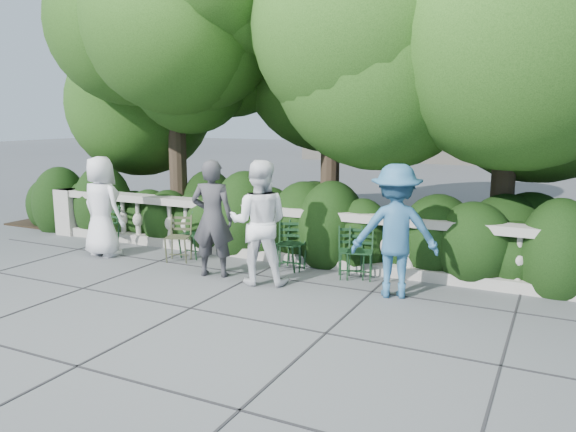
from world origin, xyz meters
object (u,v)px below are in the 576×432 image
at_px(chair_weathered, 177,263).
at_px(person_older_blue, 395,231).
at_px(person_businessman, 102,207).
at_px(person_woman_grey, 213,218).
at_px(chair_b, 100,246).
at_px(chair_f, 352,280).
at_px(chair_a, 189,259).
at_px(chair_c, 359,281).
at_px(chair_e, 289,272).
at_px(chair_d, 286,271).
at_px(person_casual_man, 259,223).

relative_size(chair_weathered, person_older_blue, 0.44).
xyz_separation_m(person_businessman, person_woman_grey, (2.59, -0.20, 0.02)).
relative_size(chair_b, chair_f, 1.00).
relative_size(chair_a, chair_b, 1.00).
distance_m(chair_c, chair_e, 1.23).
relative_size(chair_e, chair_weathered, 1.00).
bearing_deg(chair_e, chair_weathered, 168.96).
height_order(chair_d, chair_e, same).
bearing_deg(person_businessman, person_casual_man, -176.71).
bearing_deg(person_woman_grey, chair_b, -28.79).
bearing_deg(person_older_blue, chair_b, -23.68).
xyz_separation_m(chair_d, chair_e, (0.06, -0.02, 0.00)).
bearing_deg(person_woman_grey, chair_weathered, -35.12).
height_order(chair_weathered, person_casual_man, person_casual_man).
distance_m(chair_c, chair_weathered, 3.30).
relative_size(chair_c, chair_e, 1.00).
xyz_separation_m(chair_d, person_woman_grey, (-0.95, -0.75, 0.96)).
relative_size(person_casual_man, person_older_blue, 1.00).
distance_m(person_businessman, person_older_blue, 5.52).
xyz_separation_m(chair_c, chair_weathered, (-3.28, -0.39, 0.00)).
relative_size(chair_a, person_older_blue, 0.44).
bearing_deg(person_businessman, chair_b, -32.88).
distance_m(person_casual_man, person_older_blue, 2.09).
relative_size(chair_c, person_businessman, 0.45).
bearing_deg(person_casual_man, person_woman_grey, -20.20).
bearing_deg(chair_weathered, person_woman_grey, -38.02).
distance_m(person_woman_grey, person_casual_man, 0.87).
bearing_deg(chair_e, chair_f, -20.84).
bearing_deg(chair_a, person_casual_man, -16.28).
bearing_deg(chair_c, person_businessman, 171.88).
height_order(chair_c, person_businessman, person_businessman).
distance_m(chair_b, chair_e, 4.22).
height_order(chair_f, person_older_blue, person_older_blue).
bearing_deg(chair_c, chair_d, 165.29).
xyz_separation_m(chair_a, chair_f, (3.14, 0.06, 0.00)).
bearing_deg(person_businessman, chair_weathered, -167.45).
xyz_separation_m(chair_e, chair_weathered, (-2.05, -0.38, 0.00)).
height_order(chair_d, person_older_blue, person_older_blue).
bearing_deg(chair_f, chair_d, 154.95).
bearing_deg(person_woman_grey, person_older_blue, 169.65).
distance_m(chair_b, person_woman_grey, 3.42).
relative_size(chair_weathered, person_casual_man, 0.43).
xyz_separation_m(chair_a, chair_d, (1.96, 0.06, 0.00)).
bearing_deg(chair_weathered, chair_b, 151.46).
xyz_separation_m(chair_a, chair_e, (2.02, 0.05, 0.00)).
distance_m(chair_d, chair_weathered, 2.02).
xyz_separation_m(chair_b, chair_weathered, (2.17, -0.36, 0.00)).
distance_m(chair_d, chair_f, 1.18).
bearing_deg(person_casual_man, chair_e, -119.34).
distance_m(chair_b, person_older_blue, 6.23).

